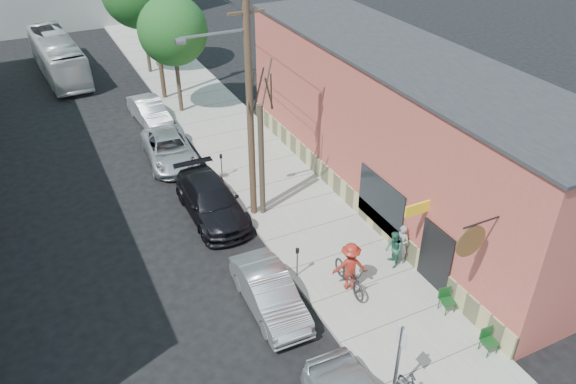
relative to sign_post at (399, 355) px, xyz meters
name	(u,v)px	position (x,y,z in m)	size (l,w,h in m)	color
ground	(259,325)	(-2.35, 4.42, -1.83)	(120.00, 120.00, 0.00)	black
sidewalk	(249,157)	(1.90, 15.42, -1.76)	(4.50, 58.00, 0.15)	#A7A79B
cafe_building	(400,128)	(6.64, 9.41, 1.47)	(6.60, 20.20, 6.61)	#B54E43
sign_post	(399,355)	(0.00, 0.00, 0.00)	(0.07, 0.45, 2.80)	slate
parking_meter_near	(297,257)	(-0.10, 6.00, -0.85)	(0.14, 0.14, 1.24)	slate
parking_meter_far	(221,162)	(-0.10, 13.96, -0.85)	(0.14, 0.14, 1.24)	slate
utility_pole_near	(248,100)	(0.04, 10.57, 3.58)	(3.57, 0.28, 10.00)	#503A28
utility_pole_far	(154,14)	(0.10, 24.81, 3.51)	(1.80, 0.28, 10.00)	#503A28
tree_bare	(262,161)	(0.45, 10.39, 0.85)	(0.24, 0.24, 5.06)	#44392C
tree_leafy_mid	(173,31)	(0.45, 22.38, 3.11)	(3.88, 3.88, 6.74)	#44392C
patio_chair_a	(448,301)	(3.69, 2.07, -1.24)	(0.50, 0.50, 0.88)	#124119
patio_chair_b	(490,342)	(3.66, 0.03, -1.24)	(0.50, 0.50, 0.88)	#124119
patron_grey	(402,244)	(3.85, 5.02, -0.88)	(0.58, 0.38, 1.59)	gray
patron_green	(394,250)	(3.42, 4.91, -0.93)	(0.73, 0.57, 1.51)	#276149
cyclist	(350,266)	(1.29, 4.59, -0.72)	(1.24, 0.71, 1.92)	maroon
cyclist_bike	(349,275)	(1.29, 4.59, -1.11)	(0.76, 2.17, 1.14)	black
car_1	(270,293)	(-1.68, 5.01, -1.13)	(1.49, 4.27, 1.41)	#ABADB2
car_2	(211,201)	(-1.55, 11.32, -1.07)	(2.13, 5.25, 1.52)	black
car_3	(169,149)	(-1.83, 16.88, -1.15)	(2.25, 4.88, 1.36)	#B5B8BE
car_4	(150,111)	(-1.55, 21.90, -1.15)	(1.45, 4.15, 1.37)	silver
bus	(58,56)	(-5.17, 32.12, -0.47)	(2.30, 9.81, 2.73)	white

